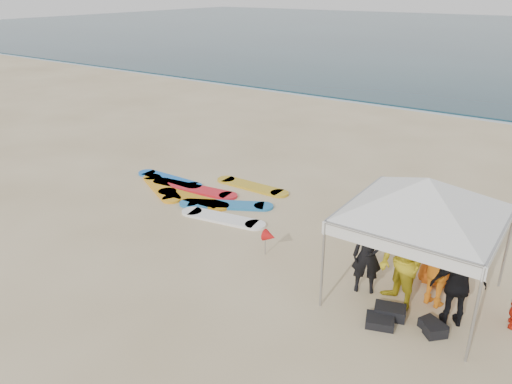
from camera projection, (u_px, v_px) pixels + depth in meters
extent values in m
plane|color=beige|center=(198.00, 293.00, 9.99)|extent=(120.00, 120.00, 0.00)
cube|color=silver|center=(449.00, 113.00, 23.77)|extent=(160.00, 1.20, 0.01)
imported|color=black|center=(368.00, 255.00, 9.76)|extent=(0.70, 0.59, 1.62)
imported|color=gold|center=(402.00, 263.00, 9.20)|extent=(1.17, 1.12, 1.90)
imported|color=orange|center=(440.00, 263.00, 9.32)|extent=(1.27, 0.91, 1.77)
imported|color=black|center=(458.00, 285.00, 8.77)|extent=(1.03, 0.79, 1.63)
imported|color=#C95311|center=(440.00, 245.00, 9.97)|extent=(0.95, 0.70, 1.79)
cylinder|color=#A5A5A8|center=(378.00, 214.00, 11.28)|extent=(0.05, 0.05, 1.79)
cylinder|color=#A5A5A8|center=(507.00, 247.00, 9.87)|extent=(0.05, 0.05, 1.79)
cylinder|color=#A5A5A8|center=(322.00, 265.00, 9.25)|extent=(0.05, 0.05, 1.79)
cylinder|color=#A5A5A8|center=(475.00, 316.00, 7.83)|extent=(0.05, 0.05, 1.79)
cube|color=white|center=(397.00, 249.00, 8.24)|extent=(2.79, 0.02, 0.24)
cube|color=white|center=(444.00, 196.00, 10.27)|extent=(2.79, 0.02, 0.24)
cube|color=white|center=(356.00, 203.00, 9.96)|extent=(0.02, 2.79, 0.24)
cube|color=white|center=(501.00, 239.00, 8.55)|extent=(0.02, 2.79, 0.24)
pyramid|color=white|center=(429.00, 178.00, 8.93)|extent=(3.80, 3.80, 0.72)
cylinder|color=#A5A5A8|center=(265.00, 243.00, 11.29)|extent=(0.02, 0.02, 0.60)
cone|color=red|center=(270.00, 236.00, 11.15)|extent=(0.28, 0.28, 0.28)
cube|color=black|center=(390.00, 312.00, 9.23)|extent=(0.64, 0.51, 0.22)
cube|color=black|center=(433.00, 326.00, 8.87)|extent=(0.55, 0.48, 0.18)
cube|color=black|center=(380.00, 321.00, 9.01)|extent=(0.60, 0.54, 0.16)
cube|color=black|center=(435.00, 331.00, 8.73)|extent=(0.44, 0.44, 0.20)
cube|color=white|center=(223.00, 218.00, 13.06)|extent=(1.95, 0.85, 0.07)
cube|color=#2070AF|center=(226.00, 205.00, 13.85)|extent=(2.10, 1.48, 0.07)
cube|color=red|center=(194.00, 189.00, 14.95)|extent=(2.45, 0.82, 0.07)
cube|color=orange|center=(193.00, 199.00, 14.23)|extent=(1.94, 0.61, 0.07)
cube|color=gold|center=(252.00, 186.00, 15.11)|extent=(1.98, 0.55, 0.07)
cube|color=blue|center=(169.00, 179.00, 15.65)|extent=(2.00, 0.54, 0.07)
cube|color=orange|center=(161.00, 188.00, 15.01)|extent=(1.96, 1.37, 0.07)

